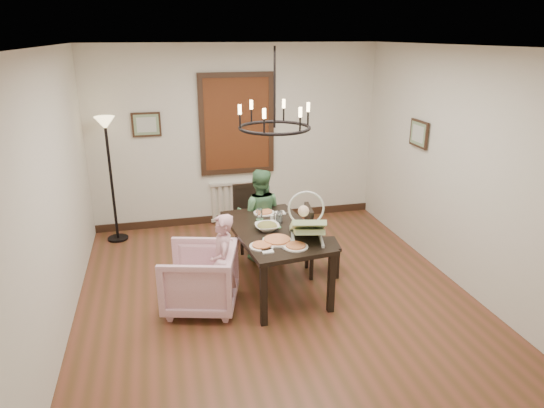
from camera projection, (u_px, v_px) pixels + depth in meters
name	position (u px, v px, depth m)	size (l,w,h in m)	color
room_shell	(268.00, 173.00, 5.60)	(4.51, 5.00, 2.81)	brown
dining_table	(274.00, 236.00, 5.71)	(1.07, 1.69, 0.75)	black
chair_far	(250.00, 218.00, 6.82)	(0.41, 0.41, 0.93)	black
chair_right	(323.00, 240.00, 6.10)	(0.40, 0.40, 0.92)	black
armchair	(200.00, 278.00, 5.36)	(0.77, 0.79, 0.72)	#ECB5CB
elderly_woman	(223.00, 272.00, 5.26)	(0.34, 0.23, 0.94)	#D1939F
seated_man	(260.00, 222.00, 6.50)	(0.51, 0.40, 1.05)	#4A7C4F
baby_bouncer	(307.00, 224.00, 5.33)	(0.42, 0.59, 0.38)	#BDDD98
salad_bowl	(267.00, 226.00, 5.65)	(0.34, 0.34, 0.08)	white
pizza_platter	(277.00, 240.00, 5.33)	(0.33, 0.33, 0.04)	tan
drinking_glass	(279.00, 219.00, 5.80)	(0.06, 0.06, 0.13)	silver
window_blinds	(237.00, 124.00, 7.45)	(1.00, 0.03, 1.40)	#613513
radiator	(238.00, 201.00, 7.89)	(0.92, 0.12, 0.62)	silver
picture_back	(146.00, 125.00, 7.15)	(0.42, 0.03, 0.36)	black
picture_right	(419.00, 134.00, 6.50)	(0.42, 0.03, 0.36)	black
floor_lamp	(112.00, 182.00, 6.98)	(0.30, 0.30, 1.80)	black
chandelier	(275.00, 128.00, 5.28)	(0.80, 0.80, 0.04)	black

